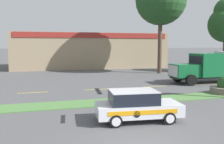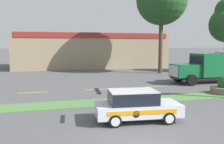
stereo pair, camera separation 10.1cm
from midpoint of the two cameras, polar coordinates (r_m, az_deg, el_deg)
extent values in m
cube|color=#517F42|center=(16.57, -3.61, -7.04)|extent=(120.00, 2.08, 0.06)
cube|color=yellow|center=(21.16, -17.75, -4.49)|extent=(2.40, 0.14, 0.01)
cube|color=yellow|center=(21.65, -3.29, -3.97)|extent=(2.40, 0.14, 0.01)
cube|color=yellow|center=(23.42, 9.73, -3.28)|extent=(2.40, 0.14, 0.01)
cube|color=yellow|center=(26.20, 20.45, -2.58)|extent=(2.40, 0.14, 0.01)
cube|color=black|center=(28.23, 23.78, -0.85)|extent=(11.41, 1.37, 0.18)
cube|color=#146033|center=(25.53, 16.12, 0.35)|extent=(2.48, 2.04, 1.25)
cube|color=#B7B7BC|center=(24.88, 13.64, 0.27)|extent=(0.06, 1.74, 1.06)
cube|color=#146033|center=(27.08, 21.18, 1.58)|extent=(3.11, 2.49, 2.27)
cube|color=black|center=(26.13, 18.45, 2.40)|extent=(0.04, 2.12, 1.02)
cube|color=silver|center=(28.09, 23.85, 1.86)|extent=(0.16, 2.49, 2.38)
cylinder|color=black|center=(24.60, 17.58, -1.79)|extent=(1.06, 0.30, 1.06)
cylinder|color=black|center=(26.66, 14.67, -1.11)|extent=(1.06, 0.30, 1.06)
cube|color=silver|center=(12.80, 5.74, -8.39)|extent=(4.41, 2.29, 0.60)
cube|color=black|center=(12.59, 4.65, -5.77)|extent=(2.49, 1.87, 0.62)
cube|color=silver|center=(12.53, 4.66, -4.30)|extent=(2.49, 1.87, 0.04)
cube|color=black|center=(12.20, -3.40, -4.38)|extent=(0.35, 1.50, 0.03)
cube|color=orange|center=(11.91, 6.99, -9.21)|extent=(3.37, 0.36, 0.21)
cylinder|color=black|center=(11.84, 5.49, -9.59)|extent=(0.33, 0.04, 0.33)
cylinder|color=black|center=(12.49, 12.76, -10.30)|extent=(0.62, 0.26, 0.60)
cylinder|color=silver|center=(12.40, 12.95, -10.43)|extent=(0.42, 0.06, 0.42)
cylinder|color=black|center=(14.09, 9.93, -8.35)|extent=(0.62, 0.26, 0.60)
cylinder|color=silver|center=(14.18, 9.78, -8.25)|extent=(0.42, 0.06, 0.42)
cylinder|color=black|center=(11.76, 0.64, -11.20)|extent=(0.62, 0.26, 0.60)
cylinder|color=silver|center=(11.66, 0.74, -11.35)|extent=(0.42, 0.06, 0.42)
cylinder|color=black|center=(13.44, -0.79, -8.97)|extent=(0.62, 0.26, 0.60)
cylinder|color=silver|center=(13.54, -0.86, -8.86)|extent=(0.42, 0.06, 0.42)
cube|color=#9E896B|center=(44.74, -5.59, 4.95)|extent=(25.12, 12.00, 5.76)
cube|color=maroon|center=(38.82, -4.00, 8.37)|extent=(23.86, 0.10, 0.80)
cylinder|color=brown|center=(34.40, 10.80, 6.34)|extent=(0.55, 0.55, 7.96)
cylinder|color=brown|center=(38.32, 24.21, 3.87)|extent=(0.45, 0.45, 5.28)
camera|label=1|loc=(0.05, -90.17, -0.02)|focal=40.00mm
camera|label=2|loc=(0.05, 89.83, 0.02)|focal=40.00mm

